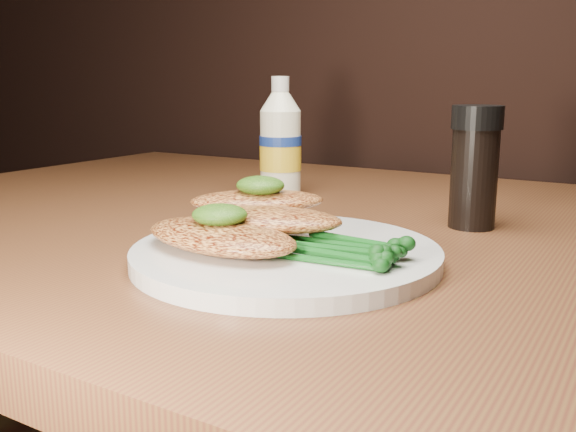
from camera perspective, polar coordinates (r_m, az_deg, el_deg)
The scene contains 9 objects.
plate at distance 0.54m, azimuth -0.18°, elevation -3.43°, with size 0.26×0.26×0.01m, color silver.
chicken_front at distance 0.52m, azimuth -6.06°, elevation -1.81°, with size 0.15×0.08×0.02m, color #D98E45.
chicken_mid at distance 0.55m, azimuth -1.96°, elevation -0.25°, with size 0.13×0.07×0.02m, color #D98E45.
chicken_back at distance 0.59m, azimuth -2.76°, elevation 1.37°, with size 0.12×0.06×0.02m, color #D98E45.
pesto_front at distance 0.52m, azimuth -6.12°, elevation 0.11°, with size 0.05×0.04×0.02m, color #113608.
pesto_back at distance 0.59m, azimuth -2.48°, elevation 2.76°, with size 0.05×0.04×0.02m, color #113608.
broccolini_bundle at distance 0.50m, azimuth 4.52°, elevation -2.59°, with size 0.13×0.10×0.02m, color #125518, non-canonical shape.
mayo_bottle at distance 0.84m, azimuth -0.68°, elevation 7.09°, with size 0.05×0.05×0.15m, color white, non-canonical shape.
pepper_grinder at distance 0.68m, azimuth 16.31°, elevation 4.18°, with size 0.05×0.05×0.12m, color black, non-canonical shape.
Camera 1 is at (0.33, 0.45, 0.90)m, focal length 39.81 mm.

